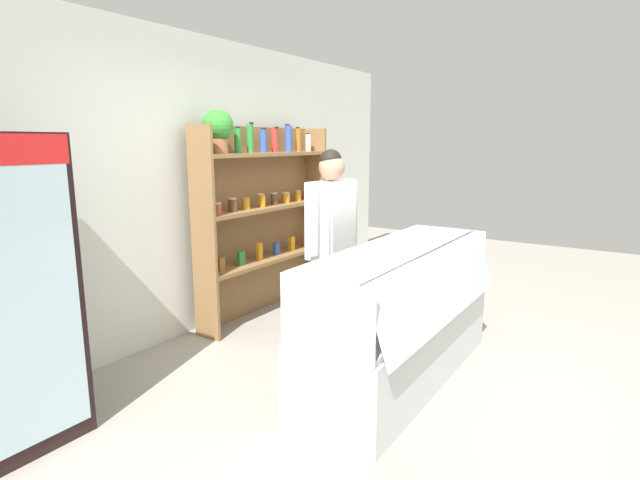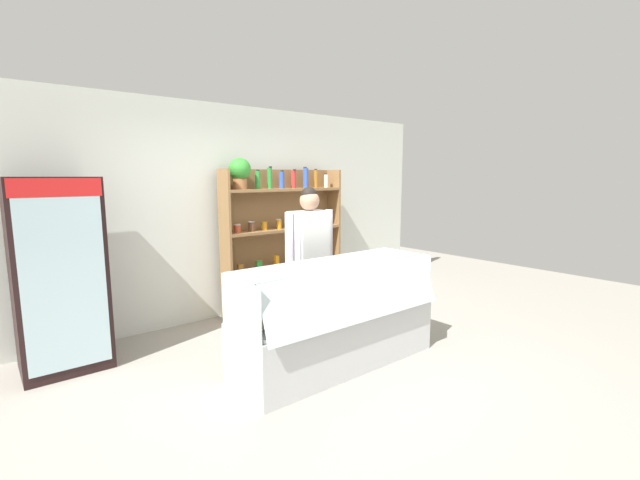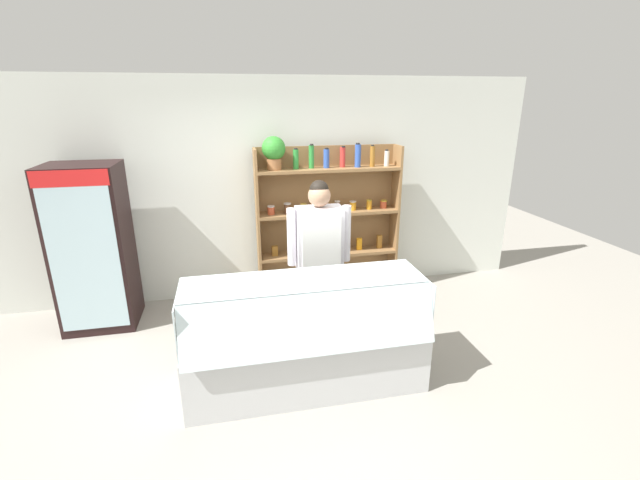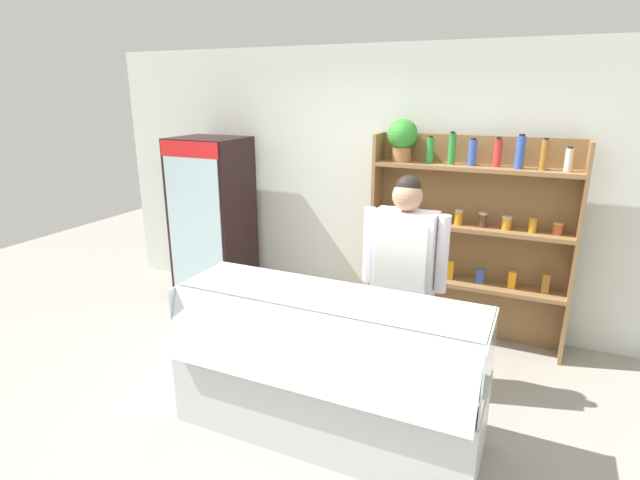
{
  "view_description": "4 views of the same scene",
  "coord_description": "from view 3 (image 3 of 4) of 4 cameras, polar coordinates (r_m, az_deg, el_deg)",
  "views": [
    {
      "loc": [
        -3.17,
        -1.49,
        1.76
      ],
      "look_at": [
        -0.12,
        0.53,
        1.03
      ],
      "focal_mm": 28.0,
      "sensor_mm": 36.0,
      "label": 1
    },
    {
      "loc": [
        -2.51,
        -3.01,
        1.81
      ],
      "look_at": [
        0.41,
        0.6,
        1.12
      ],
      "focal_mm": 24.0,
      "sensor_mm": 36.0,
      "label": 2
    },
    {
      "loc": [
        -0.47,
        -3.24,
        2.46
      ],
      "look_at": [
        0.32,
        0.45,
        1.19
      ],
      "focal_mm": 24.0,
      "sensor_mm": 36.0,
      "label": 3
    },
    {
      "loc": [
        1.27,
        -2.74,
        2.29
      ],
      "look_at": [
        -0.26,
        0.62,
        1.16
      ],
      "focal_mm": 28.0,
      "sensor_mm": 36.0,
      "label": 4
    }
  ],
  "objects": [
    {
      "name": "drinks_fridge",
      "position": [
        5.23,
        -28.01,
        -0.94
      ],
      "size": [
        0.74,
        0.64,
        1.81
      ],
      "color": "black",
      "rests_on": "ground"
    },
    {
      "name": "shop_clerk",
      "position": [
        4.31,
        -0.08,
        -1.01
      ],
      "size": [
        0.65,
        0.25,
        1.69
      ],
      "color": "#383D51",
      "rests_on": "ground"
    },
    {
      "name": "back_wall",
      "position": [
        5.41,
        -6.97,
        6.65
      ],
      "size": [
        6.8,
        0.1,
        2.7
      ],
      "primitive_type": "cube",
      "color": "silver",
      "rests_on": "ground"
    },
    {
      "name": "ground_plane",
      "position": [
        4.09,
        -3.28,
        -18.36
      ],
      "size": [
        12.0,
        12.0,
        0.0
      ],
      "primitive_type": "plane",
      "color": "gray"
    },
    {
      "name": "deli_display_case",
      "position": [
        3.88,
        -1.94,
        -14.95
      ],
      "size": [
        2.05,
        0.74,
        1.01
      ],
      "color": "silver",
      "rests_on": "ground"
    },
    {
      "name": "shelving_unit",
      "position": [
        5.29,
        0.21,
        4.18
      ],
      "size": [
        1.77,
        0.29,
        2.03
      ],
      "color": "olive",
      "rests_on": "ground"
    }
  ]
}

